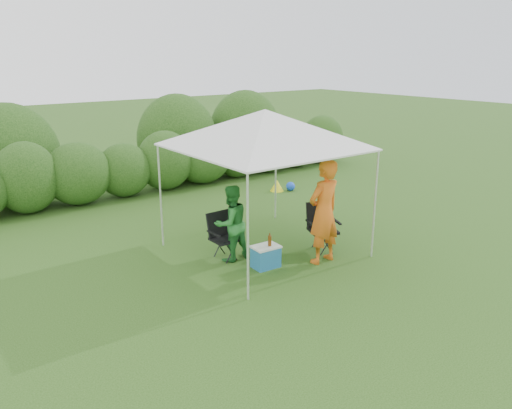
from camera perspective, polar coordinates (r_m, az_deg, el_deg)
ground at (r=9.78m, az=2.77°, el=-6.15°), size 70.00×70.00×0.00m
hedge at (r=14.47m, az=-12.44°, el=4.51°), size 15.40×1.53×1.80m
canopy at (r=9.49m, az=1.03°, el=8.63°), size 3.10×3.10×2.83m
chair_right at (r=10.11m, az=7.50°, el=-2.18°), size 0.72×0.70×0.96m
chair_left at (r=9.66m, az=-3.85°, el=-3.21°), size 0.57×0.51×0.90m
man at (r=9.37m, az=7.75°, el=-0.84°), size 0.76×0.53×1.99m
woman at (r=9.47m, az=-2.87°, el=-2.15°), size 0.74×0.58×1.48m
cooler at (r=9.31m, az=1.12°, el=-5.95°), size 0.52×0.39×0.42m
bottle at (r=9.19m, az=1.58°, el=-4.02°), size 0.07×0.07×0.25m
lawn_toy at (r=14.47m, az=2.82°, el=2.16°), size 0.65×0.55×0.33m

